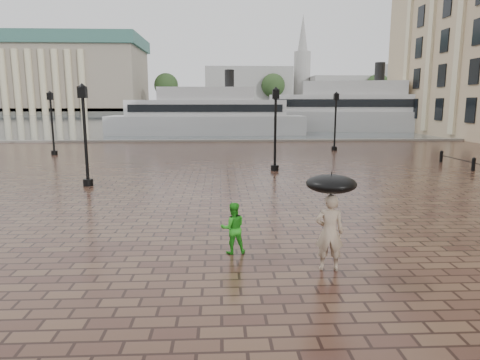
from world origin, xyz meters
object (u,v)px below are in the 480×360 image
object	(u,v)px
adult_pedestrian	(329,232)
ferry_near	(206,115)
child_pedestrian	(233,228)
ferry_far	(352,111)
street_lamps	(196,125)

from	to	relation	value
adult_pedestrian	ferry_near	distance (m)	42.23
child_pedestrian	adult_pedestrian	bearing A→B (deg)	142.40
adult_pedestrian	ferry_far	world-z (taller)	ferry_far
child_pedestrian	ferry_far	world-z (taller)	ferry_far
adult_pedestrian	ferry_far	size ratio (longest dim) A/B	0.06
adult_pedestrian	ferry_far	xyz separation A→B (m)	(15.17, 47.74, 1.79)
child_pedestrian	ferry_near	distance (m)	40.92
street_lamps	ferry_near	bearing A→B (deg)	90.27
child_pedestrian	ferry_far	size ratio (longest dim) A/B	0.05
ferry_near	street_lamps	bearing A→B (deg)	-89.70
ferry_near	ferry_far	xyz separation A→B (m)	(19.19, 5.72, 0.41)
adult_pedestrian	child_pedestrian	distance (m)	2.42
ferry_near	ferry_far	world-z (taller)	ferry_far
adult_pedestrian	ferry_near	xyz separation A→B (m)	(-4.02, 42.02, 1.38)
child_pedestrian	ferry_far	bearing A→B (deg)	-118.81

